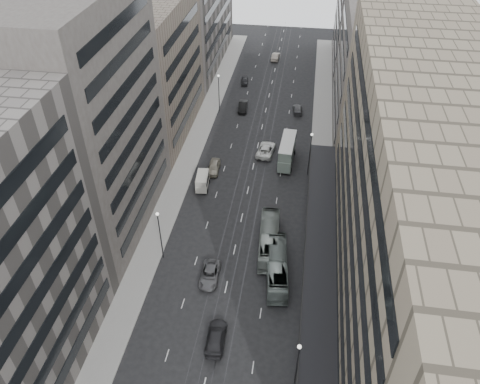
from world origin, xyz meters
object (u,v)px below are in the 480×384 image
Objects in this scene: bus_near at (277,267)px; sedan_2 at (210,274)px; panel_van at (202,181)px; bus_far at (269,239)px; double_decker at (287,151)px.

bus_near is 2.14× the size of sedan_2.
bus_near is 2.65× the size of panel_van.
bus_far is at bearing 42.38° from sedan_2.
bus_near is 1.35× the size of double_decker.
double_decker is at bearing -94.75° from bus_near.
bus_far is 21.94m from double_decker.
bus_far reaches higher than panel_van.
bus_far is at bearing -78.78° from bus_near.
double_decker reaches higher than sedan_2.
bus_far is at bearing -89.56° from double_decker.
sedan_2 is at bearing 40.78° from bus_far.
bus_near is 9.07m from sedan_2.
bus_near is at bearing 103.88° from bus_far.
bus_near reaches higher than panel_van.
double_decker is 1.96× the size of panel_van.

